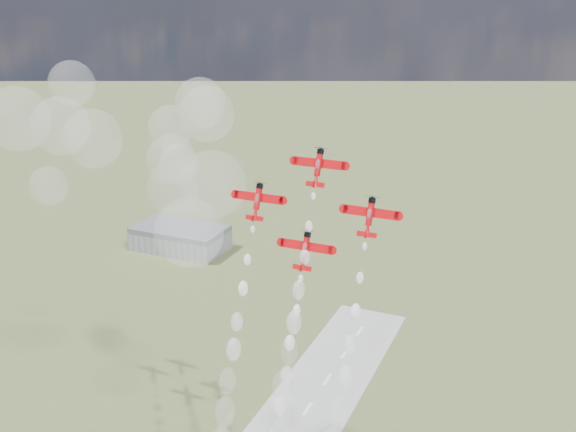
% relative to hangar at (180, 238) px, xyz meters
% --- Properties ---
extents(hangar, '(50.00, 28.00, 13.00)m').
position_rel_hangar_xyz_m(hangar, '(0.00, 0.00, 0.00)').
color(hangar, gray).
rests_on(hangar, ground).
extents(plane_lead, '(12.80, 6.04, 8.65)m').
position_rel_hangar_xyz_m(plane_lead, '(139.44, -154.65, 94.06)').
color(plane_lead, red).
rests_on(plane_lead, ground).
extents(plane_left, '(12.80, 6.04, 8.65)m').
position_rel_hangar_xyz_m(plane_left, '(125.52, -158.49, 85.11)').
color(plane_left, red).
rests_on(plane_left, ground).
extents(plane_right, '(12.80, 6.04, 8.65)m').
position_rel_hangar_xyz_m(plane_right, '(153.35, -158.49, 85.11)').
color(plane_right, red).
rests_on(plane_right, ground).
extents(plane_slot, '(12.80, 6.04, 8.65)m').
position_rel_hangar_xyz_m(plane_slot, '(139.44, -162.33, 76.16)').
color(plane_slot, red).
rests_on(plane_slot, ground).
extents(smoke_trail_lead, '(5.69, 22.86, 50.18)m').
position_rel_hangar_xyz_m(smoke_trail_lead, '(139.59, -173.43, 50.15)').
color(smoke_trail_lead, white).
rests_on(smoke_trail_lead, plane_lead).
extents(smoke_trail_left, '(5.17, 22.80, 50.03)m').
position_rel_hangar_xyz_m(smoke_trail_left, '(125.82, -177.14, 41.38)').
color(smoke_trail_left, white).
rests_on(smoke_trail_left, plane_left).
extents(smoke_trail_right, '(5.10, 23.47, 49.90)m').
position_rel_hangar_xyz_m(smoke_trail_right, '(153.11, -177.42, 41.41)').
color(smoke_trail_right, white).
rests_on(smoke_trail_right, plane_right).
extents(drifted_smoke_cloud, '(66.03, 37.35, 46.61)m').
position_rel_hangar_xyz_m(drifted_smoke_cloud, '(89.18, -154.12, 91.98)').
color(drifted_smoke_cloud, white).
rests_on(drifted_smoke_cloud, ground).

